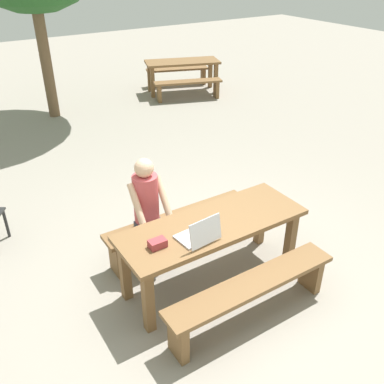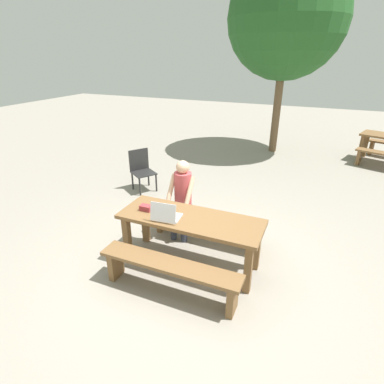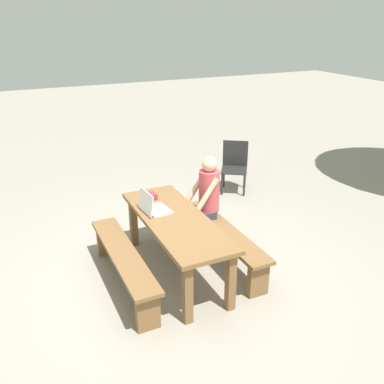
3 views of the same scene
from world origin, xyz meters
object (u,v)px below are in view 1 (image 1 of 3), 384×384
small_pouch (158,244)px  person_seated (148,207)px  laptop (199,234)px  picnic_table_mid (182,66)px  picnic_table_front (213,232)px

small_pouch → person_seated: person_seated is taller
laptop → picnic_table_mid: bearing=-125.4°
picnic_table_front → person_seated: person_seated is taller
person_seated → picnic_table_mid: person_seated is taller
laptop → small_pouch: (-0.37, 0.12, -0.03)m
person_seated → picnic_table_mid: size_ratio=0.68×
laptop → picnic_table_front: bearing=-153.0°
laptop → small_pouch: laptop is taller
small_pouch → picnic_table_mid: size_ratio=0.09×
picnic_table_front → picnic_table_mid: bearing=61.1°
small_pouch → picnic_table_mid: (3.93, 6.01, -0.15)m
picnic_table_front → laptop: laptop is taller
person_seated → laptop: bearing=-80.5°
picnic_table_front → laptop: size_ratio=5.23×
small_pouch → picnic_table_front: bearing=4.8°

